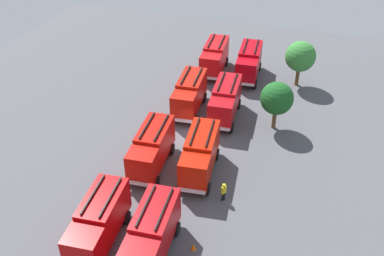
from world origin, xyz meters
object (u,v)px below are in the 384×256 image
fire_truck_0 (215,56)px  fire_truck_6 (200,154)px  fire_truck_1 (190,93)px  tree_1 (277,99)px  fire_truck_4 (249,62)px  firefighter_2 (224,191)px  traffic_cone_0 (193,247)px  fire_truck_2 (152,148)px  tree_0 (300,57)px  fire_truck_5 (225,100)px  fire_truck_3 (99,221)px  fire_truck_7 (152,233)px

fire_truck_0 → fire_truck_6: bearing=7.6°
fire_truck_1 → tree_1: size_ratio=1.41×
fire_truck_4 → firefighter_2: (22.39, 3.00, -1.18)m
firefighter_2 → fire_truck_6: bearing=-15.2°
fire_truck_0 → traffic_cone_0: 29.14m
fire_truck_2 → traffic_cone_0: 10.66m
fire_truck_0 → fire_truck_2: size_ratio=1.00×
fire_truck_4 → fire_truck_6: 19.58m
fire_truck_1 → tree_0: tree_0 is taller
fire_truck_5 → fire_truck_3: bearing=-17.3°
fire_truck_4 → tree_1: (10.16, 5.07, 1.39)m
fire_truck_2 → fire_truck_7: same height
fire_truck_3 → fire_truck_1: bearing=173.7°
fire_truck_7 → tree_1: tree_1 is taller
fire_truck_1 → fire_truck_7: size_ratio=1.00×
fire_truck_0 → fire_truck_2: bearing=-5.1°
fire_truck_4 → traffic_cone_0: (28.20, 2.29, -1.87)m
fire_truck_3 → fire_truck_4: bearing=165.4°
fire_truck_0 → fire_truck_1: size_ratio=1.00×
fire_truck_1 → fire_truck_4: (-9.79, 4.42, 0.00)m
fire_truck_2 → tree_1: (-10.00, 9.53, 1.39)m
firefighter_2 → fire_truck_7: bearing=92.2°
fire_truck_6 → firefighter_2: bearing=40.0°
fire_truck_2 → fire_truck_6: 4.48m
fire_truck_0 → fire_truck_3: same height
fire_truck_1 → traffic_cone_0: fire_truck_1 is taller
fire_truck_2 → fire_truck_5: bearing=153.0°
fire_truck_4 → fire_truck_1: bearing=-29.7°
tree_0 → tree_1: size_ratio=1.07×
fire_truck_2 → fire_truck_4: same height
fire_truck_1 → fire_truck_5: (0.12, 4.08, 0.00)m
fire_truck_0 → fire_truck_5: (9.99, 4.14, 0.00)m
firefighter_2 → traffic_cone_0: bearing=110.9°
fire_truck_4 → fire_truck_6: same height
fire_truck_0 → fire_truck_1: 9.87m
fire_truck_3 → tree_0: tree_0 is taller
fire_truck_3 → fire_truck_6: 11.14m
tree_0 → fire_truck_0: bearing=-90.3°
fire_truck_6 → fire_truck_4: bearing=172.9°
fire_truck_1 → fire_truck_3: 19.95m
fire_truck_0 → firefighter_2: fire_truck_0 is taller
fire_truck_0 → tree_0: tree_0 is taller
fire_truck_5 → firefighter_2: bearing=9.8°
fire_truck_2 → tree_0: (-20.18, 10.55, 1.63)m
fire_truck_1 → fire_truck_2: size_ratio=1.00×
fire_truck_0 → fire_truck_6: size_ratio=0.99×
fire_truck_4 → fire_truck_2: bearing=-17.9°
fire_truck_0 → fire_truck_1: (9.87, 0.06, 0.00)m
fire_truck_0 → fire_truck_7: bearing=2.6°
fire_truck_5 → tree_0: bearing=141.9°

